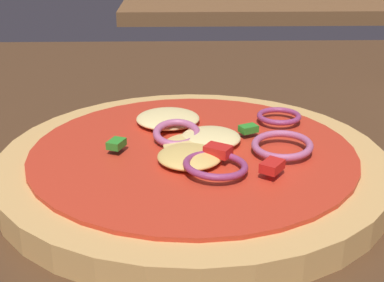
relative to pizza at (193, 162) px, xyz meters
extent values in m
cube|color=#4C301C|center=(-0.03, 0.03, -0.03)|extent=(1.28, 0.88, 0.03)
cylinder|color=tan|center=(0.00, 0.00, 0.00)|extent=(0.28, 0.28, 0.02)
cylinder|color=red|center=(0.00, 0.00, 0.01)|extent=(0.24, 0.24, 0.00)
ellipsoid|color=#F4DB8E|center=(-0.02, 0.05, 0.01)|extent=(0.05, 0.05, 0.01)
ellipsoid|color=#EFCC72|center=(0.00, 0.00, 0.01)|extent=(0.04, 0.04, 0.01)
ellipsoid|color=#F4DB8E|center=(0.01, 0.01, 0.01)|extent=(0.04, 0.04, 0.01)
ellipsoid|color=#E5BC60|center=(0.00, -0.02, 0.01)|extent=(0.04, 0.04, 0.01)
torus|color=#B25984|center=(-0.01, 0.01, 0.02)|extent=(0.04, 0.04, 0.01)
torus|color=#93386B|center=(0.01, -0.04, 0.02)|extent=(0.06, 0.06, 0.01)
torus|color=#B25984|center=(0.06, -0.01, 0.02)|extent=(0.06, 0.06, 0.01)
torus|color=#93386B|center=(0.07, 0.05, 0.02)|extent=(0.05, 0.05, 0.00)
cube|color=#2D8C28|center=(0.04, 0.02, 0.02)|extent=(0.02, 0.01, 0.01)
cube|color=#2D8C28|center=(-0.05, -0.01, 0.02)|extent=(0.01, 0.02, 0.01)
cube|color=red|center=(0.05, -0.05, 0.02)|extent=(0.02, 0.02, 0.01)
cube|color=red|center=(0.02, -0.02, 0.02)|extent=(0.02, 0.02, 0.01)
cube|color=silver|center=(0.15, 0.01, -0.01)|extent=(0.03, 0.02, 0.00)
cube|color=silver|center=(0.14, 0.01, -0.01)|extent=(0.03, 0.02, 0.00)
cube|color=silver|center=(0.14, 0.00, -0.01)|extent=(0.03, 0.02, 0.00)
cube|color=silver|center=(0.14, 0.00, -0.01)|extent=(0.03, 0.02, 0.00)
camera|label=1|loc=(-0.01, -0.36, 0.17)|focal=50.61mm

